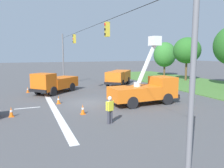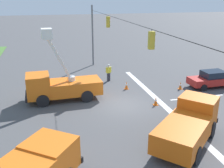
% 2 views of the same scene
% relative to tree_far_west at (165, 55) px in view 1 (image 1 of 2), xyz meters
% --- Properties ---
extents(ground_plane, '(200.00, 200.00, 0.00)m').
position_rel_tree_far_west_xyz_m(ground_plane, '(17.64, -20.69, -4.23)').
color(ground_plane, '#4C4C4F').
extents(lane_markings, '(17.60, 15.25, 0.01)m').
position_rel_tree_far_west_xyz_m(lane_markings, '(17.64, -25.35, -4.23)').
color(lane_markings, silver).
rests_on(lane_markings, ground).
extents(signal_gantry, '(26.20, 0.33, 7.20)m').
position_rel_tree_far_west_xyz_m(signal_gantry, '(17.59, -20.70, 0.02)').
color(signal_gantry, slate).
rests_on(signal_gantry, ground).
extents(tree_far_west, '(4.14, 4.48, 6.67)m').
position_rel_tree_far_west_xyz_m(tree_far_west, '(0.00, 0.00, 0.00)').
color(tree_far_west, brown).
rests_on(tree_far_west, ground).
extents(tree_west, '(4.28, 4.37, 7.02)m').
position_rel_tree_far_west_xyz_m(tree_west, '(8.14, -1.59, 0.69)').
color(tree_west, brown).
rests_on(tree_west, ground).
extents(utility_truck_bucket_lift, '(2.53, 6.23, 5.92)m').
position_rel_tree_far_west_xyz_m(utility_truck_bucket_lift, '(19.94, -16.03, -2.91)').
color(utility_truck_bucket_lift, orange).
rests_on(utility_truck_bucket_lift, ground).
extents(utility_truck_support_near, '(6.59, 5.77, 2.04)m').
position_rel_tree_far_west_xyz_m(utility_truck_support_near, '(8.30, -13.61, -3.03)').
color(utility_truck_support_near, orange).
rests_on(utility_truck_support_near, ground).
extents(utility_truck_support_far, '(5.57, 5.77, 2.35)m').
position_rel_tree_far_west_xyz_m(utility_truck_support_far, '(11.39, -22.88, -3.06)').
color(utility_truck_support_far, orange).
rests_on(utility_truck_support_far, ground).
extents(road_worker, '(0.36, 0.62, 1.77)m').
position_rel_tree_far_west_xyz_m(road_worker, '(23.90, -21.06, -3.23)').
color(road_worker, '#383842').
rests_on(road_worker, ground).
extents(traffic_cone_foreground_left, '(0.36, 0.36, 0.68)m').
position_rel_tree_far_west_xyz_m(traffic_cone_foreground_left, '(9.94, -25.70, -3.91)').
color(traffic_cone_foreground_left, orange).
rests_on(traffic_cone_foreground_left, ground).
extents(traffic_cone_mid_left, '(0.36, 0.36, 0.72)m').
position_rel_tree_far_west_xyz_m(traffic_cone_mid_left, '(17.00, -23.26, -3.88)').
color(traffic_cone_mid_left, orange).
rests_on(traffic_cone_mid_left, ground).
extents(traffic_cone_mid_right, '(0.36, 0.36, 0.73)m').
position_rel_tree_far_west_xyz_m(traffic_cone_mid_right, '(19.90, -26.96, -3.87)').
color(traffic_cone_mid_right, orange).
rests_on(traffic_cone_mid_right, ground).
extents(traffic_cone_lane_edge_a, '(0.36, 0.36, 0.75)m').
position_rel_tree_far_west_xyz_m(traffic_cone_lane_edge_a, '(21.14, -22.11, -3.86)').
color(traffic_cone_lane_edge_a, orange).
rests_on(traffic_cone_lane_edge_a, ground).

